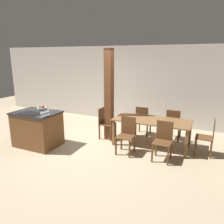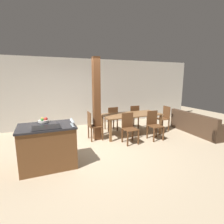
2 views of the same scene
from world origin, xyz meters
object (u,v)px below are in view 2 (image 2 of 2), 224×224
object	(u,v)px
fruit_bowl	(44,121)
dining_chair_far_right	(133,116)
wine_glass_near	(73,121)
wine_glass_far	(72,120)
dining_chair_near_right	(154,124)
dining_table	(132,116)
wine_glass_middle	(73,121)
dining_chair_near_left	(129,127)
wine_glass_end	(71,119)
timber_post	(96,100)
dining_chair_foot_end	(164,118)
kitchen_island	(48,146)
couch	(199,126)
dining_chair_head_end	(93,125)
dining_chair_far_left	(112,118)

from	to	relation	value
fruit_bowl	dining_chair_far_right	world-z (taller)	fruit_bowl
wine_glass_near	wine_glass_far	bearing A→B (deg)	90.00
dining_chair_near_right	dining_table	bearing A→B (deg)	123.76
wine_glass_near	wine_glass_far	distance (m)	0.16
wine_glass_middle	dining_chair_near_left	world-z (taller)	wine_glass_middle
wine_glass_end	dining_table	distance (m)	2.67
dining_chair_near_left	timber_post	distance (m)	1.31
dining_chair_foot_end	dining_table	bearing A→B (deg)	-90.00
fruit_bowl	dining_chair_near_right	xyz separation A→B (m)	(3.27, 0.31, -0.50)
wine_glass_near	dining_chair_far_right	world-z (taller)	wine_glass_near
kitchen_island	timber_post	world-z (taller)	timber_post
wine_glass_middle	dining_chair_near_left	size ratio (longest dim) A/B	0.16
wine_glass_far	couch	size ratio (longest dim) A/B	0.07
dining_chair_near_left	dining_chair_near_right	distance (m)	0.90
wine_glass_end	dining_chair_far_right	world-z (taller)	wine_glass_end
fruit_bowl	wine_glass_near	bearing A→B (deg)	-48.32
dining_chair_near_right	dining_chair_far_right	bearing A→B (deg)	90.00
dining_chair_head_end	timber_post	world-z (taller)	timber_post
dining_chair_far_left	kitchen_island	bearing A→B (deg)	39.67
dining_chair_foot_end	kitchen_island	bearing A→B (deg)	-73.19
wine_glass_far	dining_chair_foot_end	distance (m)	3.95
dining_chair_near_left	dining_chair_head_end	world-z (taller)	same
wine_glass_middle	couch	bearing A→B (deg)	9.46
kitchen_island	wine_glass_near	bearing A→B (deg)	-34.22
wine_glass_middle	dining_chair_near_left	bearing A→B (deg)	25.08
fruit_bowl	dining_chair_near_right	size ratio (longest dim) A/B	0.26
timber_post	dining_table	bearing A→B (deg)	0.36
fruit_bowl	dining_chair_head_end	xyz separation A→B (m)	(1.44, 0.98, -0.50)
dining_chair_head_end	couch	bearing A→B (deg)	-101.55
wine_glass_middle	wine_glass_near	bearing A→B (deg)	-90.00
dining_chair_far_right	couch	size ratio (longest dim) A/B	0.42
kitchen_island	wine_glass_near	world-z (taller)	wine_glass_near
dining_chair_near_left	wine_glass_far	bearing A→B (deg)	-157.04
dining_chair_near_right	dining_chair_foot_end	bearing A→B (deg)	36.11
wine_glass_end	timber_post	bearing A→B (deg)	53.14
wine_glass_end	dining_chair_head_end	size ratio (longest dim) A/B	0.16
dining_chair_near_left	dining_chair_foot_end	size ratio (longest dim) A/B	1.00
wine_glass_end	timber_post	xyz separation A→B (m)	(1.01, 1.35, 0.23)
dining_chair_near_left	wine_glass_middle	bearing A→B (deg)	-154.92
wine_glass_far	timber_post	world-z (taller)	timber_post
wine_glass_end	dining_chair_head_end	bearing A→B (deg)	56.88
dining_chair_near_left	dining_chair_far_left	bearing A→B (deg)	90.00
couch	wine_glass_end	bearing A→B (deg)	100.73
dining_chair_near_right	dining_chair_far_right	xyz separation A→B (m)	(-0.00, 1.35, 0.00)
dining_table	kitchen_island	bearing A→B (deg)	-155.69
dining_chair_near_right	wine_glass_near	bearing A→B (deg)	-161.11
fruit_bowl	dining_chair_foot_end	distance (m)	4.33
wine_glass_middle	dining_chair_near_left	xyz separation A→B (m)	(1.81, 0.85, -0.57)
wine_glass_near	dining_chair_head_end	distance (m)	1.92
dining_chair_far_right	timber_post	bearing A→B (deg)	21.87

